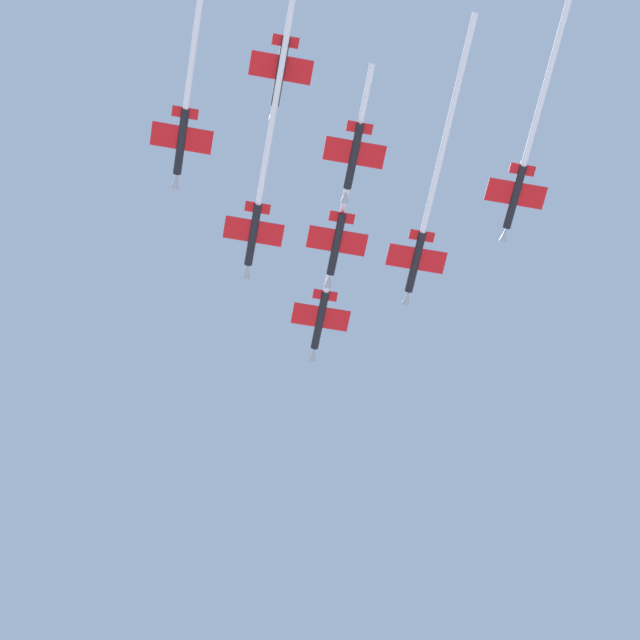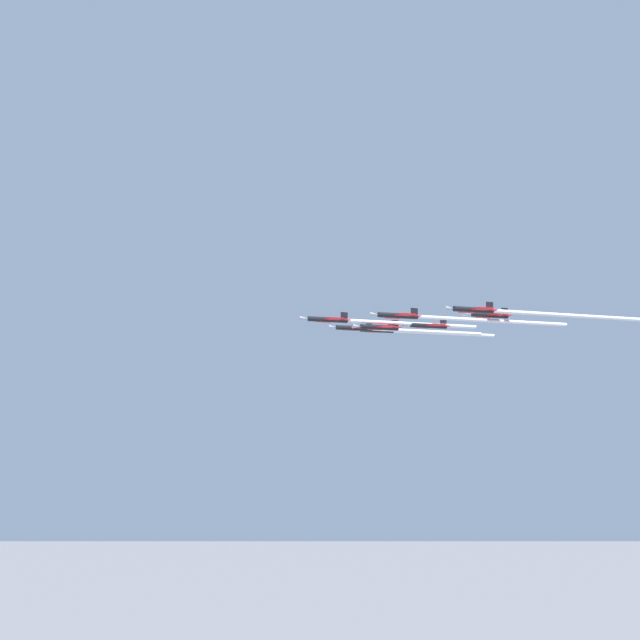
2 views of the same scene
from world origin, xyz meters
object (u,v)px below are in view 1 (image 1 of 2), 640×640
jet_port_inner (268,146)px  jet_starboard_inner (430,200)px  jet_starboard_outer (196,27)px  jet_port_trail (353,158)px  jet_center_rear (533,132)px  jet_port_outer (336,246)px  jet_lead (334,254)px  jet_starboard_trail (280,73)px

jet_port_inner → jet_starboard_inner: bearing=8.7°
jet_starboard_outer → jet_port_trail: jet_starboard_outer is taller
jet_center_rear → jet_port_outer: bearing=138.9°
jet_starboard_outer → jet_port_trail: size_ratio=4.75×
jet_starboard_inner → jet_port_outer: size_ratio=3.56×
jet_lead → jet_port_outer: jet_lead is taller
jet_lead → jet_starboard_inner: jet_lead is taller
jet_starboard_inner → jet_starboard_outer: (12.10, -40.06, 0.57)m
jet_center_rear → jet_port_trail: 26.20m
jet_port_trail → jet_starboard_trail: jet_starboard_trail is taller
jet_port_inner → jet_starboard_inner: jet_port_inner is taller
jet_lead → jet_starboard_inner: (13.25, 10.29, -0.16)m
jet_port_inner → jet_starboard_inner: size_ratio=1.20×
jet_lead → jet_port_trail: size_ratio=3.79×
jet_lead → jet_center_rear: (27.66, 20.37, 1.13)m
jet_starboard_outer → jet_port_trail: (-9.97, 27.04, -0.67)m
jet_lead → jet_port_trail: jet_lead is taller
jet_lead → jet_starboard_outer: jet_starboard_outer is taller
jet_center_rear → jet_starboard_trail: (-4.65, -37.09, 0.24)m
jet_lead → jet_port_trail: bearing=-90.0°
jet_starboard_inner → jet_port_inner: bearing=-171.3°
jet_port_inner → jet_port_outer: bearing=46.5°
jet_starboard_inner → jet_starboard_trail: bearing=-150.1°
jet_port_inner → jet_port_trail: jet_port_inner is taller
jet_port_outer → jet_starboard_trail: bearing=-117.8°
jet_starboard_trail → jet_starboard_outer: bearing=-159.8°
jet_lead → jet_port_outer: size_ratio=3.79×
jet_lead → jet_starboard_inner: bearing=-42.1°
jet_center_rear → jet_starboard_trail: 37.38m
jet_port_inner → jet_starboard_trail: (10.36, -1.84, 1.35)m
jet_starboard_inner → jet_starboard_trail: 28.76m
jet_port_inner → jet_port_outer: 18.13m
jet_port_trail → jet_starboard_trail: bearing=-141.3°
jet_lead → jet_starboard_trail: (23.02, -16.72, 1.37)m
jet_port_inner → jet_starboard_outer: 19.57m
jet_center_rear → jet_port_inner: bearing=167.0°
jet_port_inner → jet_port_outer: jet_port_inner is taller
jet_port_inner → jet_lead: bearing=50.4°
jet_port_outer → jet_port_trail: bearing=-90.0°
jet_port_outer → jet_center_rear: (25.76, 20.71, 2.41)m
jet_port_inner → jet_port_trail: bearing=-2.6°
jet_starboard_outer → jet_center_rear: 50.20m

